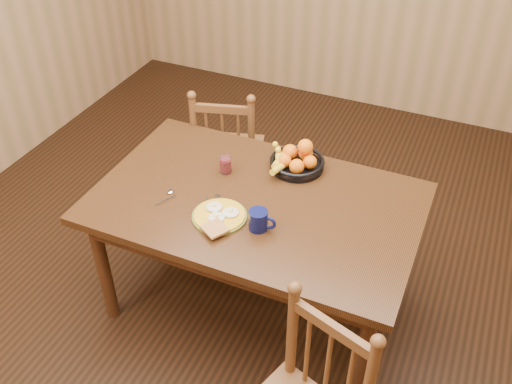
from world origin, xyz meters
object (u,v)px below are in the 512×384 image
at_px(chair_far, 228,153).
at_px(coffee_mug, 259,220).
at_px(dining_table, 256,213).
at_px(fruit_bowl, 296,160).
at_px(breakfast_plate, 219,216).

height_order(chair_far, coffee_mug, chair_far).
bearing_deg(dining_table, chair_far, 125.80).
bearing_deg(fruit_bowl, dining_table, -103.94).
xyz_separation_m(dining_table, fruit_bowl, (0.08, 0.34, 0.13)).
relative_size(dining_table, fruit_bowl, 4.94).
relative_size(dining_table, coffee_mug, 11.98).
relative_size(dining_table, breakfast_plate, 5.22).
bearing_deg(chair_far, breakfast_plate, 97.68).
bearing_deg(fruit_bowl, chair_far, 148.08).
bearing_deg(fruit_bowl, coffee_mug, -88.43).
bearing_deg(breakfast_plate, coffee_mug, 2.64).
relative_size(breakfast_plate, coffee_mug, 2.30).
distance_m(coffee_mug, fruit_bowl, 0.52).
bearing_deg(dining_table, breakfast_plate, -117.97).
xyz_separation_m(coffee_mug, fruit_bowl, (-0.01, 0.52, -0.00)).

